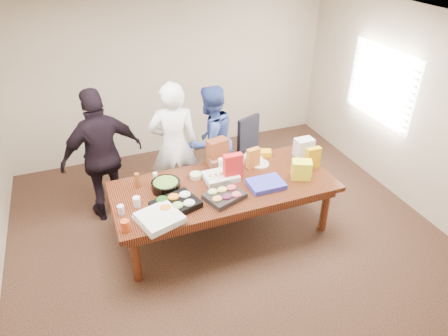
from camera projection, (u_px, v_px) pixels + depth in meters
name	position (u px, v px, depth m)	size (l,w,h in m)	color
floor	(224.00, 231.00, 5.52)	(5.50, 5.00, 0.02)	#47301E
ceiling	(224.00, 24.00, 4.08)	(5.50, 5.00, 0.02)	white
wall_back	(171.00, 76.00, 6.78)	(5.50, 0.04, 2.70)	beige
wall_front	(353.00, 303.00, 2.82)	(5.50, 0.04, 2.70)	beige
wall_right	(409.00, 109.00, 5.64)	(0.04, 5.00, 2.70)	beige
window_panel	(381.00, 85.00, 6.02)	(0.03, 1.40, 1.10)	white
window_blinds	(379.00, 85.00, 6.01)	(0.04, 1.36, 1.00)	beige
conference_table	(224.00, 208.00, 5.31)	(2.80, 1.20, 0.75)	#4C1C0F
office_chair	(253.00, 154.00, 6.26)	(0.51, 0.51, 1.01)	black
person_center	(174.00, 146.00, 5.61)	(0.68, 0.44, 1.86)	white
person_right	(211.00, 141.00, 5.93)	(0.81, 0.63, 1.67)	#2F438A
person_left	(103.00, 156.00, 5.35)	(1.10, 0.46, 1.88)	black
veggie_tray	(176.00, 205.00, 4.70)	(0.50, 0.39, 0.08)	black
fruit_tray	(224.00, 196.00, 4.85)	(0.44, 0.34, 0.07)	black
sheet_cake	(221.00, 177.00, 5.21)	(0.42, 0.32, 0.07)	white
salad_bowl	(166.00, 186.00, 4.99)	(0.36, 0.36, 0.12)	black
chip_bag_blue	(266.00, 184.00, 5.07)	(0.43, 0.33, 0.07)	#363BC5
chip_bag_red	(233.00, 167.00, 5.14)	(0.24, 0.10, 0.36)	red
chip_bag_yellow	(313.00, 158.00, 5.38)	(0.20, 0.08, 0.30)	gold
chip_bag_orange	(253.00, 158.00, 5.41)	(0.18, 0.08, 0.28)	#C26F26
mayo_jar	(222.00, 164.00, 5.39)	(0.10, 0.10, 0.15)	white
mustard_bottle	(216.00, 160.00, 5.48)	(0.06, 0.06, 0.17)	#CEDB1B
dressing_bottle	(137.00, 180.00, 5.02)	(0.06, 0.06, 0.20)	brown
ranch_bottle	(155.00, 178.00, 5.10)	(0.05, 0.05, 0.16)	white
banana_bunch	(262.00, 153.00, 5.71)	(0.24, 0.14, 0.08)	orange
bread_loaf	(221.00, 163.00, 5.46)	(0.30, 0.13, 0.12)	brown
kraft_bag	(218.00, 152.00, 5.47)	(0.28, 0.16, 0.36)	brown
red_cup	(125.00, 226.00, 4.34)	(0.10, 0.10, 0.13)	#BE4215
clear_cup_a	(121.00, 210.00, 4.59)	(0.08, 0.08, 0.11)	silver
clear_cup_b	(137.00, 202.00, 4.71)	(0.09, 0.09, 0.12)	white
pizza_box_lower	(158.00, 220.00, 4.49)	(0.43, 0.43, 0.05)	silver
pizza_box_upper	(160.00, 217.00, 4.45)	(0.43, 0.43, 0.05)	silver
plate_a	(259.00, 164.00, 5.53)	(0.26, 0.26, 0.02)	beige
plate_b	(253.00, 156.00, 5.70)	(0.27, 0.27, 0.02)	silver
dip_bowl_a	(238.00, 161.00, 5.55)	(0.17, 0.17, 0.07)	beige
dip_bowl_b	(196.00, 176.00, 5.24)	(0.15, 0.15, 0.06)	beige
grocery_bag_white	(304.00, 148.00, 5.67)	(0.25, 0.18, 0.26)	silver
grocery_bag_yellow	(301.00, 170.00, 5.19)	(0.25, 0.17, 0.25)	#F7F526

